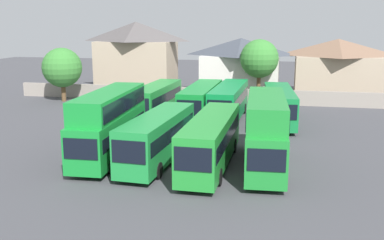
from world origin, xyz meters
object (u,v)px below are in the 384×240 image
(bus_5, at_px, (156,99))
(bus_2, at_px, (158,136))
(bus_6, at_px, (201,101))
(bus_8, at_px, (279,104))
(bus_3, at_px, (211,139))
(house_terrace_left, at_px, (136,56))
(bus_1, at_px, (110,121))
(tree_behind_wall, at_px, (259,59))
(bus_7, at_px, (229,101))
(house_terrace_centre, at_px, (241,66))
(bus_4, at_px, (266,129))
(house_terrace_right, at_px, (337,67))
(tree_left_of_lot, at_px, (62,68))

(bus_5, bearing_deg, bus_2, 18.91)
(bus_6, bearing_deg, bus_8, 91.41)
(bus_3, xyz_separation_m, house_terrace_left, (-16.51, 33.27, 3.08))
(bus_1, xyz_separation_m, tree_behind_wall, (9.24, 27.25, 2.55))
(bus_7, xyz_separation_m, house_terrace_centre, (-0.54, 17.31, 1.94))
(bus_6, bearing_deg, bus_4, 26.51)
(bus_6, bearing_deg, bus_2, -0.97)
(bus_5, xyz_separation_m, tree_behind_wall, (9.92, 12.67, 3.39))
(bus_2, xyz_separation_m, tree_behind_wall, (5.44, 27.67, 3.36))
(bus_8, bearing_deg, bus_1, -44.64)
(bus_5, relative_size, house_terrace_right, 0.96)
(bus_8, relative_size, house_terrace_centre, 1.06)
(bus_8, relative_size, tree_left_of_lot, 1.72)
(bus_6, distance_m, tree_left_of_lot, 20.69)
(house_terrace_left, bearing_deg, house_terrace_right, 0.09)
(bus_6, height_order, house_terrace_right, house_terrace_right)
(tree_behind_wall, bearing_deg, bus_8, -77.57)
(bus_2, height_order, bus_3, bus_3)
(bus_1, relative_size, house_terrace_right, 0.95)
(house_terrace_centre, xyz_separation_m, tree_behind_wall, (2.81, -4.97, 1.38))
(bus_4, xyz_separation_m, house_terrace_right, (7.96, 33.09, 1.13))
(bus_6, xyz_separation_m, bus_8, (7.87, 0.12, -0.07))
(bus_3, bearing_deg, tree_behind_wall, 177.53)
(bus_2, distance_m, house_terrace_right, 36.69)
(bus_1, xyz_separation_m, house_terrace_centre, (6.43, 32.22, 1.17))
(bus_6, height_order, tree_behind_wall, tree_behind_wall)
(bus_5, height_order, house_terrace_left, house_terrace_left)
(bus_6, bearing_deg, bus_1, -15.69)
(bus_1, distance_m, bus_5, 14.61)
(house_terrace_left, relative_size, tree_behind_wall, 1.46)
(bus_5, distance_m, bus_8, 12.73)
(bus_3, relative_size, bus_6, 1.03)
(house_terrace_centre, bearing_deg, tree_behind_wall, -60.54)
(tree_left_of_lot, distance_m, tree_behind_wall, 24.89)
(house_terrace_right, bearing_deg, bus_7, -124.62)
(house_terrace_left, height_order, tree_behind_wall, house_terrace_left)
(bus_8, height_order, house_terrace_centre, house_terrace_centre)
(bus_3, bearing_deg, house_terrace_centre, -177.07)
(bus_7, height_order, house_terrace_centre, house_terrace_centre)
(bus_2, height_order, bus_4, bus_4)
(bus_6, xyz_separation_m, house_terrace_right, (15.12, 18.40, 1.94))
(house_terrace_left, distance_m, house_terrace_centre, 15.35)
(bus_2, bearing_deg, house_terrace_right, 158.30)
(bus_6, distance_m, house_terrace_right, 23.89)
(bus_4, relative_size, bus_8, 0.88)
(bus_2, relative_size, bus_5, 0.99)
(bus_2, relative_size, house_terrace_left, 0.95)
(bus_2, bearing_deg, bus_3, 91.40)
(bus_1, height_order, bus_8, bus_1)
(bus_2, height_order, house_terrace_left, house_terrace_left)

